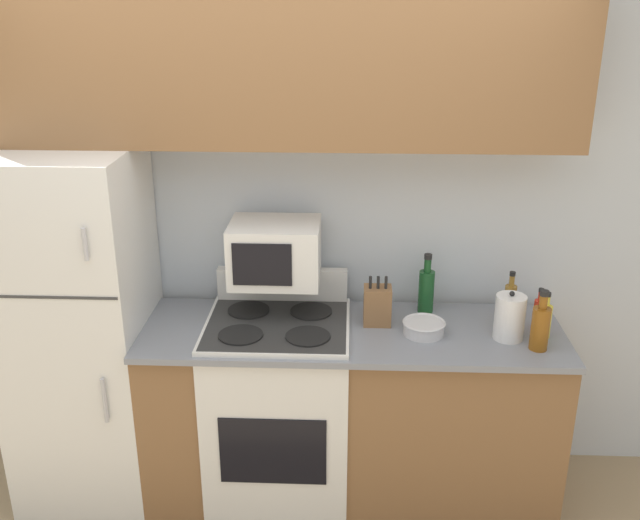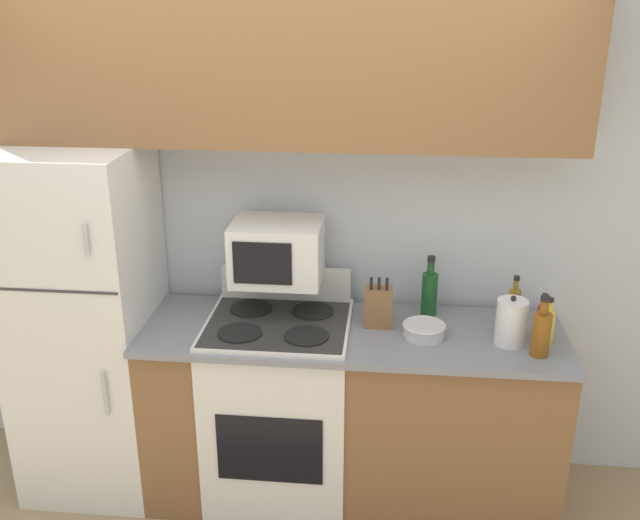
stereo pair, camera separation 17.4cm
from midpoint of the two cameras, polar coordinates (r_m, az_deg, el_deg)
name	(u,v)px [view 2 (the right image)]	position (r m, az deg, el deg)	size (l,w,h in m)	color
wall_back	(294,232)	(3.59, -0.68, 2.26)	(8.00, 0.05, 2.55)	silver
lower_cabinets	(351,414)	(3.59, 3.91, -12.19)	(1.97, 0.64, 0.93)	brown
refrigerator	(87,324)	(3.66, -16.84, -4.95)	(0.64, 0.67, 1.76)	white
upper_cabinets	(286,67)	(3.22, -1.16, 15.19)	(2.61, 0.35, 0.68)	brown
stove	(280,406)	(3.59, -1.83, -11.65)	(0.68, 0.63, 1.12)	white
microwave	(277,251)	(3.36, -1.97, 0.70)	(0.42, 0.34, 0.29)	white
knife_block	(378,307)	(3.36, 6.18, -3.75)	(0.13, 0.11, 0.24)	brown
bowl	(424,330)	(3.31, 9.82, -5.55)	(0.20, 0.20, 0.06)	silver
bottle_hot_sauce	(542,318)	(3.45, 18.76, -4.43)	(0.05, 0.05, 0.20)	red
bottle_cooking_spray	(547,325)	(3.37, 19.16, -4.98)	(0.06, 0.06, 0.22)	gold
bottle_vinegar	(514,305)	(3.51, 16.64, -3.47)	(0.06, 0.06, 0.24)	olive
bottle_whiskey	(541,332)	(3.24, 18.77, -5.51)	(0.08, 0.08, 0.28)	brown
bottle_wine_green	(429,292)	(3.50, 10.17, -2.53)	(0.08, 0.08, 0.30)	#194C23
kettle	(511,322)	(3.31, 16.51, -4.80)	(0.14, 0.14, 0.23)	white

